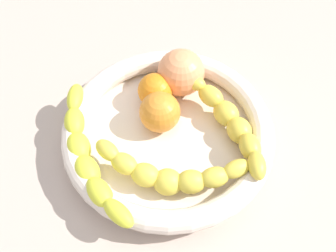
{
  "coord_description": "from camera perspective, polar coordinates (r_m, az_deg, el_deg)",
  "views": [
    {
      "loc": [
        23.46,
        -23.49,
        57.18
      ],
      "look_at": [
        0.0,
        0.0,
        7.73
      ],
      "focal_mm": 46.5,
      "sensor_mm": 36.0,
      "label": 1
    }
  ],
  "objects": [
    {
      "name": "kitchen_counter",
      "position": [
        0.65,
        -0.0,
        -3.07
      ],
      "size": [
        120.0,
        120.0,
        3.0
      ],
      "primitive_type": "cube",
      "color": "#B8A395",
      "rests_on": "ground"
    },
    {
      "name": "orange_front",
      "position": [
        0.64,
        -1.67,
        4.68
      ],
      "size": [
        5.2,
        5.2,
        5.2
      ],
      "primitive_type": "sphere",
      "color": "orange",
      "rests_on": "fruit_bowl"
    },
    {
      "name": "banana_draped_right",
      "position": [
        0.59,
        -10.64,
        -3.9
      ],
      "size": [
        22.54,
        11.31,
        3.83
      ],
      "color": "yellow",
      "rests_on": "fruit_bowl"
    },
    {
      "name": "banana_arching_top",
      "position": [
        0.56,
        0.12,
        -6.26
      ],
      "size": [
        17.53,
        13.5,
        4.3
      ],
      "color": "yellow",
      "rests_on": "fruit_bowl"
    },
    {
      "name": "peach_blush",
      "position": [
        0.65,
        1.71,
        7.03
      ],
      "size": [
        7.06,
        7.06,
        7.06
      ],
      "primitive_type": "sphere",
      "color": "#F99861",
      "rests_on": "fruit_bowl"
    },
    {
      "name": "orange_mid_left",
      "position": [
        0.61,
        -1.08,
        1.85
      ],
      "size": [
        5.86,
        5.86,
        5.86
      ],
      "primitive_type": "sphere",
      "color": "orange",
      "rests_on": "fruit_bowl"
    },
    {
      "name": "fruit_bowl",
      "position": [
        0.61,
        -0.0,
        -1.15
      ],
      "size": [
        29.74,
        29.74,
        4.88
      ],
      "color": "beige",
      "rests_on": "kitchen_counter"
    },
    {
      "name": "banana_draped_left",
      "position": [
        0.61,
        8.06,
        0.65
      ],
      "size": [
        19.81,
        8.62,
        4.37
      ],
      "color": "yellow",
      "rests_on": "fruit_bowl"
    }
  ]
}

